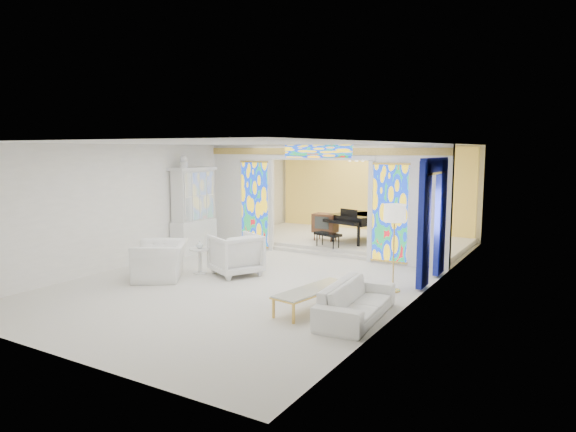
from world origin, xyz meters
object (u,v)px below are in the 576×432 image
Objects in this scene: grand_piano at (365,219)px; tv_console at (325,223)px; sofa at (356,301)px; coffee_table at (313,290)px; armchair_right at (236,254)px; armchair_left at (161,261)px; china_cabinet at (193,211)px.

grand_piano is 3.23× the size of tv_console.
grand_piano is at bearing 16.66° from sofa.
grand_piano is at bearing 20.40° from tv_console.
tv_console reaches higher than coffee_table.
coffee_table is 6.17m from grand_piano.
sofa is (3.61, -1.44, -0.17)m from armchair_right.
armchair_left reaches higher than sofa.
china_cabinet is 6.89m from sofa.
armchair_right is 0.58× the size of coffee_table.
china_cabinet is 4.95m from grand_piano.
tv_console reaches higher than armchair_right.
armchair_left is 3.98m from coffee_table.
armchair_left is 0.49× the size of grand_piano.
armchair_right reaches higher than coffee_table.
tv_console reaches higher than sofa.
armchair_right is 0.40× the size of grand_piano.
coffee_table is at bearing 82.56° from sofa.
coffee_table is at bearing 90.53° from armchair_right.
china_cabinet is 3.39× the size of tv_console.
sofa is 0.86m from coffee_table.
coffee_table is (3.97, -0.24, -0.05)m from armchair_left.
coffee_table is (5.30, -2.91, -0.81)m from china_cabinet.
grand_piano reaches higher than armchair_left.
armchair_left is 0.70× the size of coffee_table.
coffee_table is 6.10m from tv_console.
china_cabinet reaches higher than tv_console.
china_cabinet is 2.60× the size of armchair_right.
sofa is (4.83, -0.29, -0.11)m from armchair_left.
grand_piano is at bearing 103.50° from coffee_table.
tv_console reaches higher than armchair_left.
armchair_right reaches higher than sofa.
sofa is at bearing -25.62° from china_cabinet.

